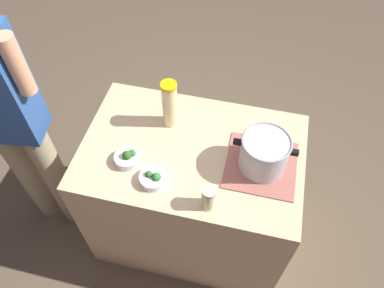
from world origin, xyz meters
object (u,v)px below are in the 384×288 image
(cooking_pot, at_px, (264,153))
(mason_jar, at_px, (209,198))
(broccoli_bowl_front, at_px, (153,178))
(broccoli_bowl_center, at_px, (128,158))
(lemonade_pitcher, at_px, (170,104))
(person_cook, at_px, (11,123))

(cooking_pot, height_order, mason_jar, cooking_pot)
(broccoli_bowl_front, height_order, broccoli_bowl_center, broccoli_bowl_center)
(lemonade_pitcher, xyz_separation_m, broccoli_bowl_center, (0.14, 0.30, -0.11))
(broccoli_bowl_front, relative_size, person_cook, 0.08)
(broccoli_bowl_front, bearing_deg, person_cook, -9.38)
(broccoli_bowl_center, relative_size, person_cook, 0.07)
(cooking_pot, relative_size, lemonade_pitcher, 1.08)
(lemonade_pitcher, distance_m, person_cook, 0.84)
(lemonade_pitcher, distance_m, broccoli_bowl_front, 0.40)
(broccoli_bowl_center, height_order, person_cook, person_cook)
(lemonade_pitcher, xyz_separation_m, broccoli_bowl_front, (-0.02, 0.38, -0.12))
(mason_jar, bearing_deg, lemonade_pitcher, -55.98)
(mason_jar, height_order, person_cook, person_cook)
(lemonade_pitcher, relative_size, mason_jar, 2.08)
(cooking_pot, distance_m, broccoli_bowl_front, 0.54)
(cooking_pot, bearing_deg, lemonade_pitcher, -18.56)
(lemonade_pitcher, height_order, broccoli_bowl_center, lemonade_pitcher)
(broccoli_bowl_front, relative_size, broccoli_bowl_center, 1.04)
(lemonade_pitcher, relative_size, person_cook, 0.16)
(broccoli_bowl_front, distance_m, person_cook, 0.83)
(mason_jar, distance_m, broccoli_bowl_front, 0.29)
(lemonade_pitcher, relative_size, broccoli_bowl_center, 2.18)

